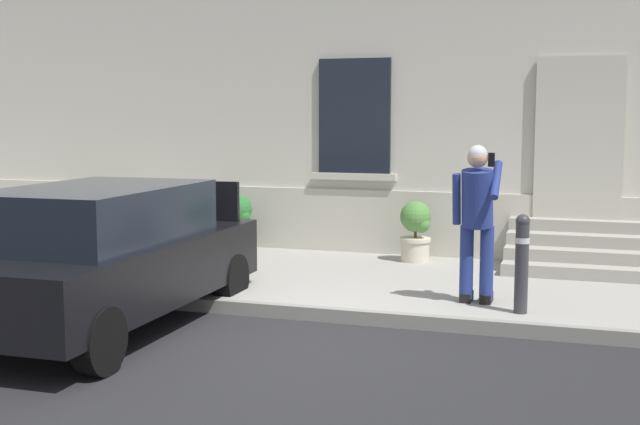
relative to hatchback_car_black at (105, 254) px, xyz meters
name	(u,v)px	position (x,y,z in m)	size (l,w,h in m)	color
ground_plane	(269,341)	(1.78, 0.08, -0.79)	(80.00, 80.00, 0.00)	#232326
sidewalk	(348,280)	(1.78, 2.88, -0.71)	(24.00, 3.60, 0.15)	#99968E
curb_edge	(301,312)	(1.78, 1.02, -0.71)	(24.00, 0.12, 0.15)	gray
building_facade	(395,16)	(1.79, 5.36, 2.94)	(24.00, 1.52, 7.50)	beige
entrance_stoop	(574,252)	(4.55, 4.20, -0.40)	(1.76, 1.28, 0.64)	#9E998E
hatchback_car_black	(105,254)	(0.00, 0.00, 0.00)	(1.83, 4.09, 1.50)	black
bollard_near_person	(522,260)	(4.08, 1.43, -0.08)	(0.15, 0.15, 1.04)	#333338
person_on_phone	(477,213)	(3.57, 1.72, 0.36)	(0.51, 0.49, 1.75)	navy
planter_terracotta	(79,215)	(-3.13, 4.12, -0.18)	(0.44, 0.44, 0.86)	#B25B38
planter_charcoal	(238,221)	(-0.37, 4.21, -0.18)	(0.44, 0.44, 0.86)	#2D2D30
planter_cream	(416,230)	(2.40, 4.14, -0.18)	(0.44, 0.44, 0.86)	beige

